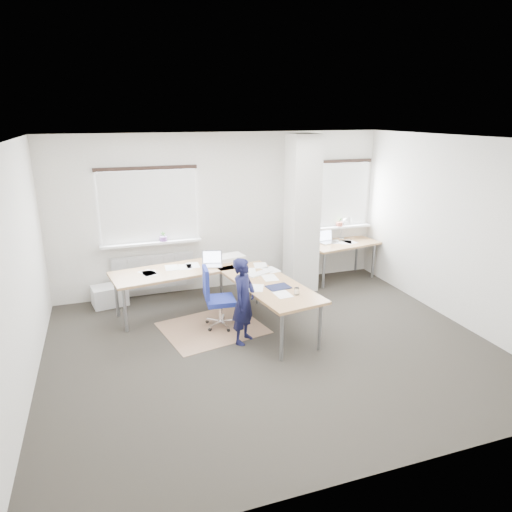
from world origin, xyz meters
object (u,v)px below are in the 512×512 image
object	(u,v)px
desk_side	(341,245)
task_chair	(218,310)
desk_main	(223,278)
person	(244,301)

from	to	relation	value
desk_side	task_chair	distance (m)	3.10
task_chair	desk_main	bearing A→B (deg)	63.08
task_chair	person	world-z (taller)	person
person	desk_main	bearing A→B (deg)	49.30
desk_main	desk_side	world-z (taller)	desk_side
task_chair	person	xyz separation A→B (m)	(0.23, -0.57, 0.35)
desk_side	person	bearing A→B (deg)	-153.67
desk_side	desk_main	bearing A→B (deg)	-167.89
desk_main	person	distance (m)	0.81
desk_side	task_chair	size ratio (longest dim) A/B	1.57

